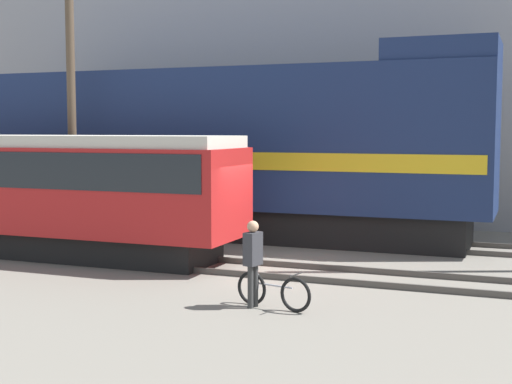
{
  "coord_description": "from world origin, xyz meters",
  "views": [
    {
      "loc": [
        6.55,
        -16.06,
        3.37
      ],
      "look_at": [
        0.06,
        0.47,
        1.8
      ],
      "focal_mm": 50.0,
      "sensor_mm": 36.0,
      "label": 1
    }
  ],
  "objects_px": {
    "person": "(253,255)",
    "utility_pole_left": "(72,110)",
    "freight_locomotive": "(221,150)",
    "streetcar": "(32,186)",
    "bicycle": "(273,291)"
  },
  "relations": [
    {
      "from": "bicycle",
      "to": "utility_pole_left",
      "type": "bearing_deg",
      "value": 146.64
    },
    {
      "from": "person",
      "to": "utility_pole_left",
      "type": "height_order",
      "value": "utility_pole_left"
    },
    {
      "from": "freight_locomotive",
      "to": "streetcar",
      "type": "distance_m",
      "value": 6.0
    },
    {
      "from": "person",
      "to": "utility_pole_left",
      "type": "bearing_deg",
      "value": 145.12
    },
    {
      "from": "bicycle",
      "to": "utility_pole_left",
      "type": "relative_size",
      "value": 0.2
    },
    {
      "from": "bicycle",
      "to": "person",
      "type": "bearing_deg",
      "value": -171.35
    },
    {
      "from": "streetcar",
      "to": "person",
      "type": "distance_m",
      "value": 8.36
    },
    {
      "from": "streetcar",
      "to": "utility_pole_left",
      "type": "xyz_separation_m",
      "value": [
        -0.43,
        2.43,
        2.11
      ]
    },
    {
      "from": "bicycle",
      "to": "freight_locomotive",
      "type": "bearing_deg",
      "value": 120.18
    },
    {
      "from": "streetcar",
      "to": "freight_locomotive",
      "type": "bearing_deg",
      "value": 55.1
    },
    {
      "from": "freight_locomotive",
      "to": "streetcar",
      "type": "bearing_deg",
      "value": -124.9
    },
    {
      "from": "streetcar",
      "to": "bicycle",
      "type": "distance_m",
      "value": 8.78
    },
    {
      "from": "freight_locomotive",
      "to": "person",
      "type": "distance_m",
      "value": 9.3
    },
    {
      "from": "bicycle",
      "to": "person",
      "type": "height_order",
      "value": "person"
    },
    {
      "from": "person",
      "to": "streetcar",
      "type": "bearing_deg",
      "value": 157.28
    }
  ]
}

